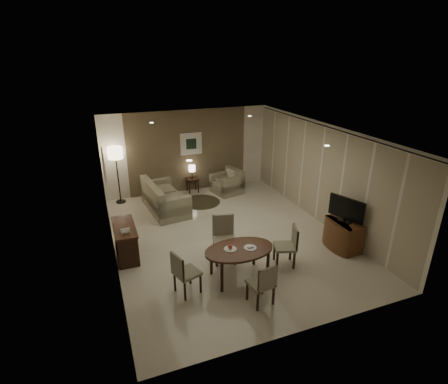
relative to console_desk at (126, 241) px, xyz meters
name	(u,v)px	position (x,y,z in m)	size (l,w,h in m)	color
room_shell	(221,182)	(2.49, 0.40, 0.98)	(5.50, 7.00, 2.70)	beige
taupe_accent	(188,151)	(2.49, 3.48, 0.98)	(3.96, 0.03, 2.70)	brown
curtain_wall	(320,175)	(5.17, 0.00, 0.95)	(0.08, 6.70, 2.58)	beige
curtain_rod	(325,126)	(5.17, 0.00, 2.27)	(0.03, 0.03, 6.80)	black
art_back_frame	(191,144)	(2.59, 3.46, 1.23)	(0.72, 0.03, 0.72)	silver
art_back_canvas	(191,144)	(2.59, 3.44, 1.23)	(0.34, 0.01, 0.34)	black
art_left_frame	(104,166)	(-0.23, 1.20, 1.48)	(0.03, 0.60, 0.80)	silver
art_left_canvas	(104,166)	(-0.21, 1.20, 1.48)	(0.01, 0.46, 0.64)	gray
downlight_nl	(189,161)	(1.09, -1.80, 2.31)	(0.10, 0.10, 0.01)	white
downlight_nr	(327,146)	(3.89, -1.80, 2.31)	(0.10, 0.10, 0.01)	white
downlight_fl	(152,123)	(1.09, 1.80, 2.31)	(0.10, 0.10, 0.01)	white
downlight_fr	(250,116)	(3.89, 1.80, 2.31)	(0.10, 0.10, 0.01)	white
console_desk	(126,241)	(0.00, 0.00, 0.00)	(0.48, 1.20, 0.75)	#4B2918
telephone	(125,230)	(0.00, -0.30, 0.43)	(0.20, 0.14, 0.09)	white
tv_cabinet	(343,235)	(4.89, -1.50, -0.03)	(0.48, 0.90, 0.70)	brown
flat_tv	(346,209)	(4.87, -1.50, 0.65)	(0.06, 0.88, 0.60)	black
dining_table	(239,263)	(2.09, -1.71, -0.03)	(1.45, 0.91, 0.68)	#4B2918
chair_near	(261,283)	(2.15, -2.58, 0.06)	(0.43, 0.43, 0.88)	gray
chair_far	(225,240)	(2.04, -1.01, 0.14)	(0.50, 0.50, 1.04)	gray
chair_left	(187,272)	(0.96, -1.79, 0.08)	(0.44, 0.44, 0.91)	gray
chair_right	(285,246)	(3.21, -1.63, 0.08)	(0.44, 0.44, 0.92)	gray
plate_a	(230,249)	(1.91, -1.66, 0.31)	(0.26, 0.26, 0.02)	white
plate_b	(250,248)	(2.31, -1.76, 0.31)	(0.26, 0.26, 0.02)	white
fruit_apple	(230,247)	(1.91, -1.66, 0.37)	(0.09, 0.09, 0.09)	#C03816
napkin	(250,247)	(2.31, -1.76, 0.34)	(0.12, 0.08, 0.03)	white
round_rug	(201,202)	(2.53, 2.32, -0.37)	(1.19, 1.19, 0.01)	#433C25
sofa	(165,196)	(1.38, 2.13, 0.07)	(0.94, 1.88, 0.89)	gray
armchair	(227,181)	(3.58, 2.78, 0.02)	(0.88, 0.83, 0.79)	gray
side_table	(193,185)	(2.53, 3.25, -0.13)	(0.38, 0.38, 0.48)	black
table_lamp	(192,171)	(2.53, 3.25, 0.36)	(0.22, 0.22, 0.50)	#FFEAC1
floor_lamp	(118,175)	(0.18, 3.23, 0.51)	(0.45, 0.45, 1.77)	#FFE5B7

